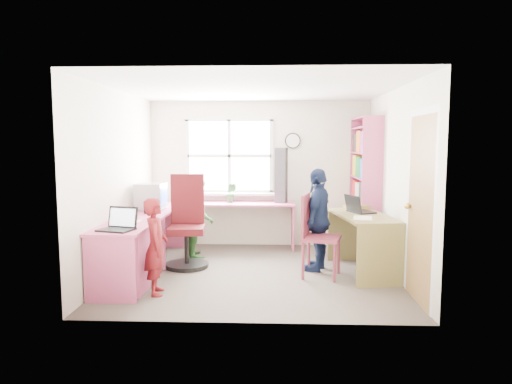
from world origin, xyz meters
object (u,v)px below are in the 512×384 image
l_desk (151,243)px  right_desk (362,231)px  wooden_chair (315,232)px  laptop_left (119,225)px  swivel_chair (187,227)px  laptop_right (358,208)px  person_green (198,218)px  bookshelf (365,189)px  person_red (156,246)px  potted_plant (231,193)px  crt_monitor (151,196)px  cd_tower (281,175)px  person_navy (318,220)px

l_desk → right_desk: bearing=7.8°
wooden_chair → laptop_left: (-2.25, -0.85, 0.23)m
swivel_chair → laptop_right: 2.36m
laptop_left → person_green: person_green is taller
bookshelf → person_red: bookshelf is taller
l_desk → person_red: size_ratio=2.69×
person_green → potted_plant: bearing=-53.0°
bookshelf → crt_monitor: bearing=-169.3°
person_green → laptop_right: bearing=-119.0°
right_desk → swivel_chair: bearing=165.9°
l_desk → crt_monitor: bearing=104.6°
crt_monitor → right_desk: bearing=-6.1°
laptop_left → swivel_chair: bearing=83.5°
right_desk → bookshelf: bookshelf is taller
person_red → potted_plant: bearing=-27.2°
right_desk → person_red: person_red is taller
l_desk → swivel_chair: bearing=60.6°
bookshelf → wooden_chair: size_ratio=1.98×
crt_monitor → l_desk: bearing=-71.9°
swivel_chair → cd_tower: cd_tower is taller
wooden_chair → potted_plant: (-1.22, 1.55, 0.34)m
swivel_chair → potted_plant: swivel_chair is taller
right_desk → wooden_chair: (-0.64, -0.20, 0.01)m
crt_monitor → laptop_right: 2.93m
right_desk → swivel_chair: 2.39m
cd_tower → person_red: cd_tower is taller
swivel_chair → cd_tower: (1.32, 1.13, 0.65)m
l_desk → person_red: bearing=-69.8°
person_navy → person_green: bearing=-91.0°
crt_monitor → laptop_left: 1.55m
wooden_chair → person_green: 1.95m
bookshelf → person_red: (-2.74, -2.07, -0.45)m
person_green → l_desk: bearing=146.8°
swivel_chair → crt_monitor: (-0.57, 0.26, 0.40)m
wooden_chair → person_green: bearing=164.3°
l_desk → potted_plant: (0.86, 1.72, 0.45)m
laptop_left → potted_plant: 2.61m
wooden_chair → person_red: (-1.86, -0.77, -0.03)m
l_desk → crt_monitor: (-0.23, 0.87, 0.49)m
laptop_left → cd_tower: 3.05m
cd_tower → potted_plant: 0.86m
bookshelf → crt_monitor: (-3.18, -0.60, -0.06)m
laptop_right → person_red: person_red is taller
laptop_left → person_navy: bearing=41.6°
bookshelf → wooden_chair: bearing=-124.0°
swivel_chair → right_desk: bearing=-10.9°
cd_tower → swivel_chair: bearing=-123.9°
person_red → bookshelf: bearing=-64.7°
bookshelf → person_navy: bearing=-129.2°
crt_monitor → person_navy: (2.37, -0.39, -0.26)m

